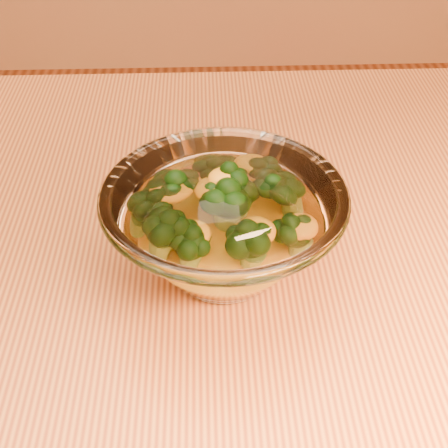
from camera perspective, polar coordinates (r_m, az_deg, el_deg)
The scene contains 4 objects.
table at distance 0.56m, azimuth 7.12°, elevation -14.12°, with size 1.20×0.80×0.75m.
glass_bowl at distance 0.48m, azimuth -0.00°, elevation -0.37°, with size 0.19×0.19×0.08m.
cheese_sauce at distance 0.49m, azimuth -0.00°, elevation -1.93°, with size 0.09×0.09×0.03m, color orange.
broccoli_heap at distance 0.48m, azimuth -0.47°, elevation 1.44°, with size 0.13×0.12×0.06m.
Camera 1 is at (-0.08, -0.33, 1.10)m, focal length 50.00 mm.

